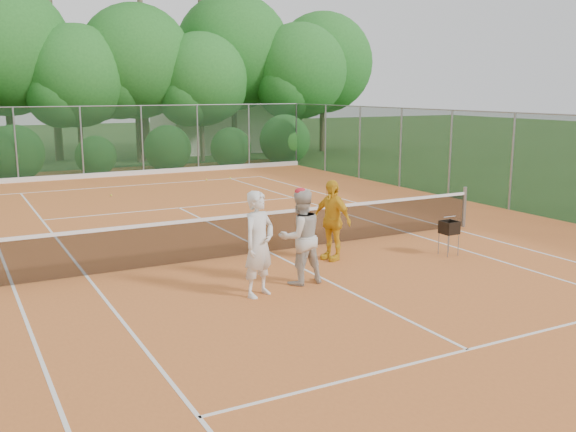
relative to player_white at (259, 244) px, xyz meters
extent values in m
plane|color=#244318|center=(1.57, 2.73, -0.99)|extent=(120.00, 120.00, 0.00)
cube|color=#CC6D2F|center=(1.57, 2.73, -0.98)|extent=(18.00, 36.00, 0.02)
cube|color=beige|center=(10.57, 26.73, 0.51)|extent=(8.00, 5.00, 3.00)
cylinder|color=gray|center=(7.51, 2.73, -0.42)|extent=(0.10, 0.10, 1.10)
cube|color=black|center=(1.57, 2.73, -0.51)|extent=(11.87, 0.03, 0.86)
cube|color=white|center=(1.57, 2.73, -0.04)|extent=(11.87, 0.04, 0.07)
imported|color=silver|center=(0.00, 0.00, 0.00)|extent=(0.83, 0.70, 1.93)
imported|color=beige|center=(1.02, 0.30, -0.04)|extent=(0.90, 0.70, 1.85)
ellipsoid|color=red|center=(1.02, 0.30, 0.84)|extent=(0.22, 0.22, 0.14)
imported|color=gold|center=(2.51, 1.55, -0.08)|extent=(0.71, 1.12, 1.77)
cylinder|color=gray|center=(4.89, 0.45, -0.72)|extent=(0.02, 0.02, 0.50)
cylinder|color=gray|center=(5.20, 0.76, -0.72)|extent=(0.02, 0.02, 0.50)
cube|color=black|center=(5.05, 0.61, -0.32)|extent=(0.34, 0.34, 0.29)
sphere|color=#C9D531|center=(0.21, 12.45, -0.93)|extent=(0.07, 0.07, 0.07)
sphere|color=yellow|center=(4.59, 14.57, -0.93)|extent=(0.07, 0.07, 0.07)
sphere|color=#D9EE37|center=(5.68, 14.62, -0.93)|extent=(0.07, 0.07, 0.07)
cube|color=white|center=(1.57, 14.62, -0.96)|extent=(11.03, 0.06, 0.01)
cube|color=white|center=(-3.91, 2.73, -0.96)|extent=(0.06, 23.77, 0.01)
cube|color=white|center=(7.06, 2.73, -0.96)|extent=(0.06, 23.77, 0.01)
cube|color=white|center=(-2.54, 2.73, -0.96)|extent=(0.06, 23.77, 0.01)
cube|color=white|center=(5.68, 2.73, -0.96)|extent=(0.06, 23.77, 0.01)
cube|color=white|center=(1.57, 9.13, -0.96)|extent=(8.23, 0.06, 0.01)
cube|color=white|center=(1.57, -3.67, -0.96)|extent=(8.23, 0.06, 0.01)
cube|color=white|center=(1.57, 2.73, -0.96)|extent=(0.06, 12.80, 0.01)
cube|color=#19381E|center=(1.57, 17.73, 0.53)|extent=(18.00, 0.02, 3.00)
cylinder|color=gray|center=(10.57, 17.73, 0.53)|extent=(0.07, 0.07, 3.00)
cylinder|color=gray|center=(10.57, 17.73, 0.53)|extent=(0.07, 0.07, 3.00)
cylinder|color=brown|center=(-1.93, 23.73, 1.26)|extent=(0.31, 0.31, 4.50)
sphere|color=#236421|center=(-1.93, 23.73, 4.59)|extent=(6.30, 6.30, 6.30)
cylinder|color=brown|center=(1.07, 22.23, 0.76)|extent=(0.24, 0.24, 3.50)
sphere|color=#236421|center=(1.07, 22.23, 3.35)|extent=(4.90, 4.90, 4.90)
cylinder|color=brown|center=(4.07, 22.73, 1.06)|extent=(0.28, 0.28, 4.10)
sphere|color=#236421|center=(4.07, 22.73, 4.10)|extent=(5.74, 5.74, 5.74)
cylinder|color=brown|center=(7.07, 21.53, 0.71)|extent=(0.23, 0.23, 3.40)
sphere|color=#236421|center=(7.07, 21.53, 3.23)|extent=(4.76, 4.76, 4.76)
cylinder|color=brown|center=(10.07, 24.23, 1.34)|extent=(0.32, 0.32, 4.65)
sphere|color=#236421|center=(10.07, 24.23, 4.78)|extent=(6.51, 6.51, 6.51)
cylinder|color=brown|center=(13.07, 21.93, 0.91)|extent=(0.26, 0.26, 3.80)
sphere|color=#236421|center=(13.07, 21.93, 3.73)|extent=(5.32, 5.32, 5.32)
cylinder|color=brown|center=(15.57, 23.53, 1.14)|extent=(0.29, 0.29, 4.25)
sphere|color=#236421|center=(15.57, 23.53, 4.28)|extent=(5.95, 5.95, 5.95)
cone|color=brown|center=(0.57, 25.73, 6.51)|extent=(0.44, 0.44, 15.00)
cone|color=brown|center=(4.57, 23.23, 4.01)|extent=(0.44, 0.44, 10.00)
cone|color=brown|center=(8.57, 25.23, 5.01)|extent=(0.44, 0.44, 12.00)
cone|color=brown|center=(12.57, 26.23, 6.01)|extent=(0.44, 0.44, 14.00)
camera|label=1|loc=(-4.83, -10.10, 2.73)|focal=40.00mm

